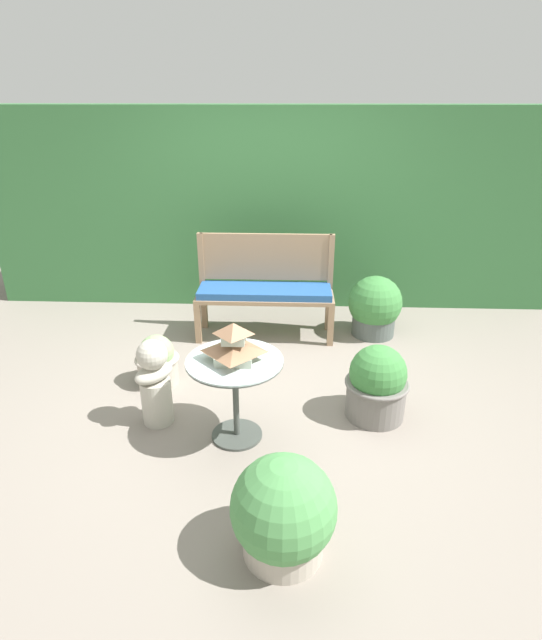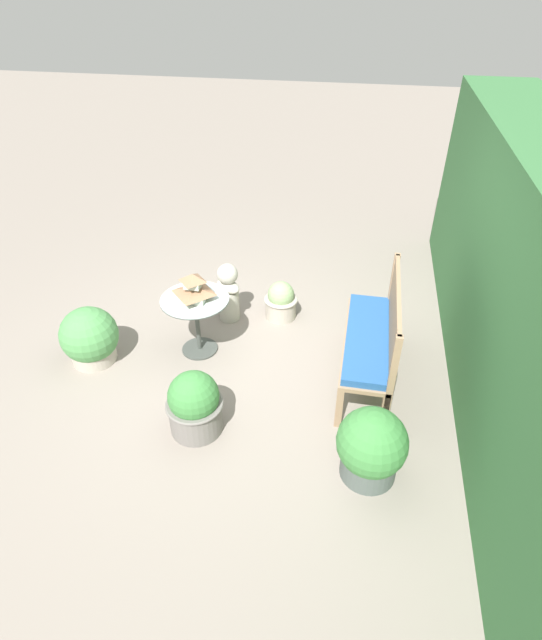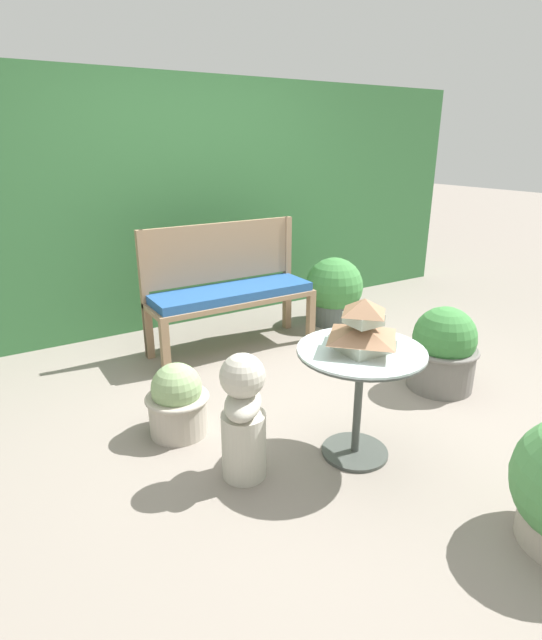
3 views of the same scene
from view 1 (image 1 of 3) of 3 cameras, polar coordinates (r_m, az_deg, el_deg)
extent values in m
plane|color=gray|center=(4.27, -1.37, -8.07)|extent=(30.00, 30.00, 0.00)
cube|color=#38703D|center=(6.05, -0.01, 12.97)|extent=(6.40, 0.85, 2.20)
cube|color=#937556|center=(5.03, -8.35, -0.39)|extent=(0.06, 0.06, 0.42)
cube|color=#937556|center=(4.96, 6.83, -0.67)|extent=(0.06, 0.06, 0.42)
cube|color=#937556|center=(5.37, -7.64, 1.28)|extent=(0.06, 0.06, 0.42)
cube|color=#937556|center=(5.30, 6.56, 1.04)|extent=(0.06, 0.06, 0.42)
cube|color=#937556|center=(5.03, -0.71, 2.74)|extent=(1.38, 0.44, 0.04)
cube|color=#23518E|center=(5.01, -0.71, 3.32)|extent=(1.33, 0.40, 0.07)
cube|color=#937556|center=(5.27, -7.83, 4.38)|extent=(0.06, 0.06, 1.03)
cube|color=#937556|center=(5.20, 6.74, 4.18)|extent=(0.06, 0.06, 1.03)
cube|color=#937556|center=(5.10, -0.60, 7.23)|extent=(1.33, 0.04, 0.48)
cylinder|color=#424742|center=(3.77, -3.90, -12.93)|extent=(0.37, 0.37, 0.02)
cylinder|color=#424742|center=(3.60, -4.04, -9.09)|extent=(0.04, 0.04, 0.62)
cylinder|color=silver|center=(3.43, -4.19, -4.64)|extent=(0.67, 0.67, 0.01)
torus|color=#424742|center=(3.44, -4.18, -4.82)|extent=(0.68, 0.68, 0.02)
cube|color=#B2BCA8|center=(3.41, -4.21, -4.06)|extent=(0.25, 0.25, 0.07)
pyramid|color=#936B4C|center=(3.38, -4.25, -3.03)|extent=(0.34, 0.34, 0.07)
cube|color=#B2BCA8|center=(3.35, -4.28, -2.03)|extent=(0.15, 0.15, 0.06)
pyramid|color=#936B4C|center=(3.32, -4.32, -0.96)|extent=(0.21, 0.21, 0.08)
cylinder|color=#B7B2A3|center=(3.91, -12.90, -9.01)|extent=(0.23, 0.23, 0.36)
ellipsoid|color=#B7B2A3|center=(3.79, -13.23, -5.92)|extent=(0.34, 0.37, 0.13)
sphere|color=#B7B2A3|center=(3.71, -13.45, -3.89)|extent=(0.23, 0.23, 0.23)
cylinder|color=#4C5651|center=(5.30, 11.61, -0.28)|extent=(0.44, 0.44, 0.26)
torus|color=#4C5651|center=(5.25, 11.72, 0.90)|extent=(0.47, 0.47, 0.03)
sphere|color=#3D7F3D|center=(5.21, 11.81, 1.98)|extent=(0.55, 0.55, 0.55)
cylinder|color=#ADA393|center=(2.94, 1.39, -23.48)|extent=(0.44, 0.44, 0.21)
torus|color=#ADA393|center=(2.87, 1.41, -22.21)|extent=(0.48, 0.48, 0.03)
sphere|color=#4C8E4C|center=(2.79, 1.44, -20.64)|extent=(0.57, 0.57, 0.57)
cylinder|color=slate|center=(3.98, 11.85, -8.78)|extent=(0.45, 0.45, 0.30)
torus|color=slate|center=(3.91, 12.02, -7.07)|extent=(0.49, 0.49, 0.03)
sphere|color=#3D7F3D|center=(3.86, 12.13, -5.95)|extent=(0.43, 0.43, 0.43)
cylinder|color=#ADA393|center=(4.44, -12.77, -5.58)|extent=(0.34, 0.34, 0.24)
torus|color=#ADA393|center=(4.39, -12.90, -4.33)|extent=(0.38, 0.38, 0.03)
sphere|color=#89A870|center=(4.36, -12.98, -3.59)|extent=(0.30, 0.30, 0.30)
camera|label=2|loc=(5.78, 45.95, 27.85)|focal=28.00mm
camera|label=3|loc=(2.44, -54.21, -1.04)|focal=28.00mm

